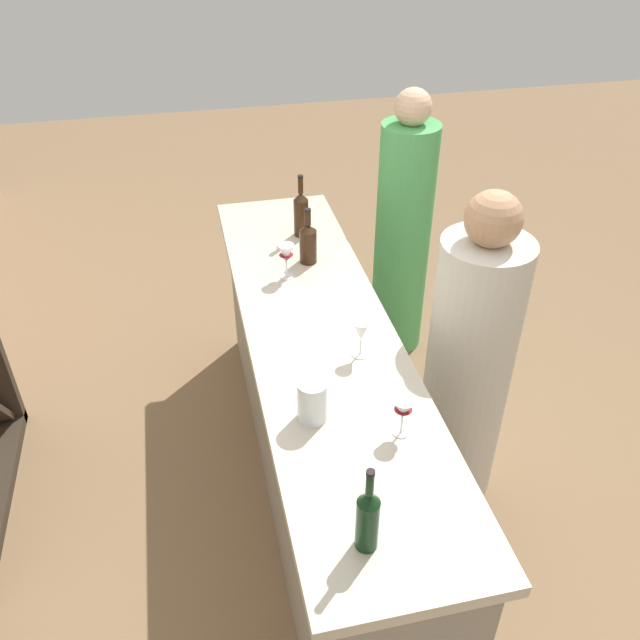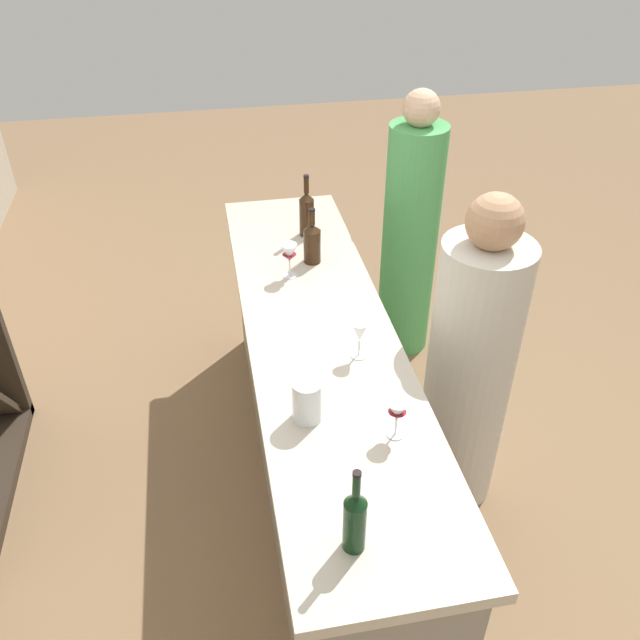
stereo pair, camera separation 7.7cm
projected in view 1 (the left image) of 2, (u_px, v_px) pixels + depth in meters
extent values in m
plane|color=#846647|center=(320.00, 483.00, 3.36)|extent=(12.00, 12.00, 0.00)
cube|color=gray|center=(320.00, 417.00, 3.09)|extent=(2.51, 0.54, 0.92)
cube|color=beige|center=(320.00, 334.00, 2.81)|extent=(2.59, 0.62, 0.05)
cylinder|color=black|center=(367.00, 524.00, 1.88)|extent=(0.07, 0.07, 0.19)
cone|color=black|center=(369.00, 498.00, 1.81)|extent=(0.07, 0.07, 0.04)
cylinder|color=black|center=(370.00, 484.00, 1.78)|extent=(0.02, 0.02, 0.08)
cylinder|color=black|center=(371.00, 473.00, 1.75)|extent=(0.03, 0.03, 0.01)
cylinder|color=#331E0F|center=(308.00, 246.00, 3.20)|extent=(0.08, 0.08, 0.17)
cone|color=#331E0F|center=(308.00, 228.00, 3.14)|extent=(0.08, 0.08, 0.03)
cylinder|color=#331E0F|center=(308.00, 218.00, 3.11)|extent=(0.03, 0.03, 0.07)
cylinder|color=black|center=(308.00, 210.00, 3.09)|extent=(0.03, 0.03, 0.01)
cylinder|color=#331E0F|center=(301.00, 218.00, 3.42)|extent=(0.08, 0.08, 0.20)
cone|color=#331E0F|center=(301.00, 197.00, 3.35)|extent=(0.08, 0.08, 0.04)
cylinder|color=#331E0F|center=(301.00, 185.00, 3.32)|extent=(0.03, 0.03, 0.08)
cylinder|color=black|center=(300.00, 177.00, 3.29)|extent=(0.03, 0.03, 0.01)
cylinder|color=white|center=(401.00, 432.00, 2.30)|extent=(0.06, 0.06, 0.00)
cylinder|color=white|center=(402.00, 424.00, 2.28)|extent=(0.01, 0.01, 0.08)
cone|color=white|center=(403.00, 409.00, 2.24)|extent=(0.07, 0.07, 0.07)
cone|color=maroon|center=(403.00, 413.00, 2.25)|extent=(0.06, 0.06, 0.03)
cylinder|color=white|center=(360.00, 354.00, 2.65)|extent=(0.07, 0.07, 0.00)
cylinder|color=white|center=(360.00, 347.00, 2.63)|extent=(0.01, 0.01, 0.07)
cone|color=white|center=(361.00, 331.00, 2.59)|extent=(0.07, 0.07, 0.08)
cylinder|color=white|center=(287.00, 276.00, 3.14)|extent=(0.07, 0.07, 0.00)
cylinder|color=white|center=(287.00, 269.00, 3.11)|extent=(0.01, 0.01, 0.08)
cone|color=white|center=(286.00, 253.00, 3.06)|extent=(0.08, 0.08, 0.09)
cone|color=maroon|center=(286.00, 258.00, 3.08)|extent=(0.07, 0.07, 0.03)
cylinder|color=silver|center=(312.00, 401.00, 2.32)|extent=(0.11, 0.11, 0.16)
cylinder|color=#4CA559|center=(402.00, 243.00, 3.92)|extent=(0.33, 0.33, 1.43)
sphere|color=#D8AD8C|center=(413.00, 107.00, 3.45)|extent=(0.20, 0.20, 0.20)
cylinder|color=beige|center=(467.00, 376.00, 2.99)|extent=(0.46, 0.46, 1.37)
sphere|color=tan|center=(494.00, 219.00, 2.53)|extent=(0.23, 0.23, 0.23)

